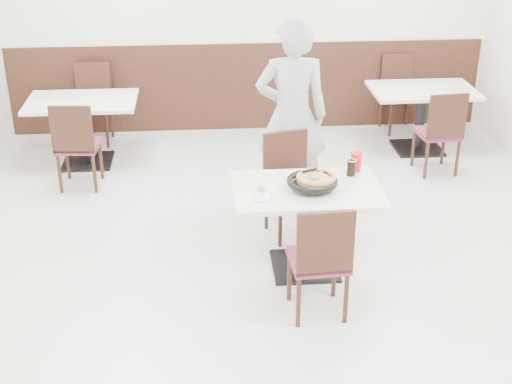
{
  "coord_description": "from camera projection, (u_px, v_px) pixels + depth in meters",
  "views": [
    {
      "loc": [
        -0.59,
        -5.18,
        3.19
      ],
      "look_at": [
        -0.2,
        -0.3,
        0.87
      ],
      "focal_mm": 50.0,
      "sensor_mm": 36.0,
      "label": 1
    }
  ],
  "objects": [
    {
      "name": "chair_far",
      "position": [
        292.0,
        188.0,
        6.43
      ],
      "size": [
        0.51,
        0.51,
        0.95
      ],
      "primitive_type": null,
      "rotation": [
        0.0,
        0.0,
        3.4
      ],
      "color": "black",
      "rests_on": "floor"
    },
    {
      "name": "bg_table_right",
      "position": [
        420.0,
        119.0,
        8.39
      ],
      "size": [
        1.22,
        0.84,
        0.75
      ],
      "primitive_type": null,
      "rotation": [
        0.0,
        0.0,
        -0.03
      ],
      "color": "white",
      "rests_on": "floor"
    },
    {
      "name": "main_table",
      "position": [
        306.0,
        229.0,
        5.93
      ],
      "size": [
        1.22,
        0.83,
        0.75
      ],
      "primitive_type": null,
      "rotation": [
        0.0,
        0.0,
        -0.02
      ],
      "color": "white",
      "rests_on": "floor"
    },
    {
      "name": "bg_chair_right_far",
      "position": [
        401.0,
        95.0,
        8.93
      ],
      "size": [
        0.46,
        0.46,
        0.95
      ],
      "primitive_type": null,
      "rotation": [
        0.0,
        0.0,
        3.25
      ],
      "color": "black",
      "rests_on": "floor"
    },
    {
      "name": "cola_glass",
      "position": [
        351.0,
        168.0,
        5.98
      ],
      "size": [
        0.07,
        0.07,
        0.13
      ],
      "primitive_type": "cylinder",
      "rotation": [
        0.0,
        0.0,
        -0.02
      ],
      "color": "black",
      "rests_on": "main_table"
    },
    {
      "name": "pizza",
      "position": [
        316.0,
        180.0,
        5.77
      ],
      "size": [
        0.33,
        0.33,
        0.02
      ],
      "primitive_type": "cylinder",
      "rotation": [
        0.0,
        0.0,
        -0.02
      ],
      "color": "#C88546",
      "rests_on": "pizza_pan"
    },
    {
      "name": "chair_near",
      "position": [
        318.0,
        257.0,
        5.31
      ],
      "size": [
        0.45,
        0.45,
        0.95
      ],
      "primitive_type": null,
      "rotation": [
        0.0,
        0.0,
        0.06
      ],
      "color": "black",
      "rests_on": "floor"
    },
    {
      "name": "bg_table_left",
      "position": [
        85.0,
        132.0,
        8.01
      ],
      "size": [
        1.22,
        0.83,
        0.75
      ],
      "primitive_type": null,
      "rotation": [
        0.0,
        0.0,
        0.02
      ],
      "color": "white",
      "rests_on": "floor"
    },
    {
      "name": "wainscot_back",
      "position": [
        248.0,
        87.0,
        8.97
      ],
      "size": [
        5.9,
        0.03,
        1.1
      ],
      "primitive_type": "cube",
      "color": "black",
      "rests_on": "floor"
    },
    {
      "name": "diner_person",
      "position": [
        292.0,
        116.0,
        6.77
      ],
      "size": [
        0.71,
        0.49,
        1.89
      ],
      "primitive_type": "imported",
      "rotation": [
        0.0,
        0.0,
        3.09
      ],
      "color": "#BCBDC1",
      "rests_on": "floor"
    },
    {
      "name": "pizza_pan",
      "position": [
        312.0,
        185.0,
        5.73
      ],
      "size": [
        0.33,
        0.33,
        0.01
      ],
      "primitive_type": "cylinder",
      "rotation": [
        0.0,
        0.0,
        -0.02
      ],
      "color": "black",
      "rests_on": "trivet"
    },
    {
      "name": "fork",
      "position": [
        263.0,
        192.0,
        5.65
      ],
      "size": [
        0.05,
        0.15,
        0.0
      ],
      "primitive_type": "cube",
      "rotation": [
        0.0,
        0.0,
        -0.23
      ],
      "color": "silver",
      "rests_on": "side_plate"
    },
    {
      "name": "bg_chair_left_near",
      "position": [
        78.0,
        144.0,
        7.41
      ],
      "size": [
        0.45,
        0.45,
        0.95
      ],
      "primitive_type": null,
      "rotation": [
        0.0,
        0.0,
        -0.07
      ],
      "color": "black",
      "rests_on": "floor"
    },
    {
      "name": "bg_chair_left_far",
      "position": [
        92.0,
        105.0,
        8.54
      ],
      "size": [
        0.44,
        0.44,
        0.95
      ],
      "primitive_type": null,
      "rotation": [
        0.0,
        0.0,
        3.09
      ],
      "color": "black",
      "rests_on": "floor"
    },
    {
      "name": "trivet",
      "position": [
        310.0,
        188.0,
        5.73
      ],
      "size": [
        0.13,
        0.13,
        0.04
      ],
      "primitive_type": "cylinder",
      "rotation": [
        0.0,
        0.0,
        -0.02
      ],
      "color": "black",
      "rests_on": "main_table"
    },
    {
      "name": "wall_back",
      "position": [
        247.0,
        19.0,
        8.63
      ],
      "size": [
        6.0,
        0.04,
        2.8
      ],
      "primitive_type": "cube",
      "color": "silver",
      "rests_on": "floor"
    },
    {
      "name": "floor",
      "position": [
        276.0,
        269.0,
        6.07
      ],
      "size": [
        7.0,
        7.0,
        0.0
      ],
      "primitive_type": "plane",
      "color": "#A8A8A3",
      "rests_on": "ground"
    },
    {
      "name": "red_cup",
      "position": [
        356.0,
        162.0,
        6.06
      ],
      "size": [
        0.09,
        0.09,
        0.16
      ],
      "primitive_type": "cylinder",
      "rotation": [
        0.0,
        0.0,
        -0.02
      ],
      "color": "#B21310",
      "rests_on": "main_table"
    },
    {
      "name": "bg_chair_right_near",
      "position": [
        437.0,
        131.0,
        7.75
      ],
      "size": [
        0.47,
        0.47,
        0.95
      ],
      "primitive_type": null,
      "rotation": [
        0.0,
        0.0,
        0.11
      ],
      "color": "black",
      "rests_on": "floor"
    },
    {
      "name": "side_plate",
      "position": [
        262.0,
        197.0,
        5.6
      ],
      "size": [
        0.16,
        0.16,
        0.01
      ],
      "primitive_type": "cylinder",
      "rotation": [
        0.0,
        0.0,
        -0.02
      ],
      "color": "white",
      "rests_on": "napkin"
    },
    {
      "name": "pizza_server",
      "position": [
        313.0,
        177.0,
        5.75
      ],
      "size": [
        0.09,
        0.1,
        0.0
      ],
      "primitive_type": "cube",
      "rotation": [
        0.0,
        0.0,
        0.15
      ],
      "color": "silver",
      "rests_on": "pizza"
    },
    {
      "name": "napkin",
      "position": [
        257.0,
        197.0,
        5.62
      ],
      "size": [
        0.16,
        0.16,
        0.0
      ],
      "primitive_type": "cube",
      "rotation": [
        0.0,
        0.0,
        0.11
      ],
      "color": "white",
      "rests_on": "main_table"
    }
  ]
}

